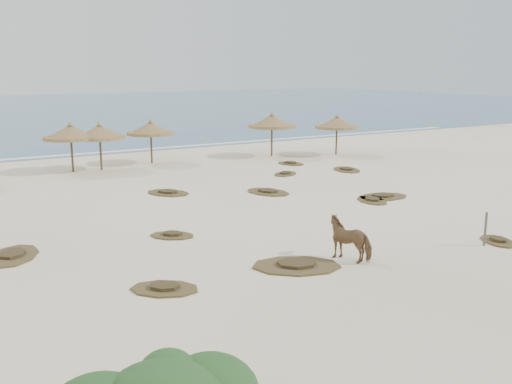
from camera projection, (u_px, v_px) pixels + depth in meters
ground at (310, 250)px, 19.25m from camera, size 160.00×160.00×0.00m
ocean at (3, 110)px, 82.22m from camera, size 200.00×100.00×0.01m
foam_line at (97, 153)px, 41.08m from camera, size 70.00×0.60×0.01m
palapa_2 at (71, 133)px, 33.19m from camera, size 3.89×3.89×2.96m
palapa_3 at (100, 133)px, 33.84m from camera, size 3.93×3.93×2.89m
palapa_4 at (151, 129)px, 36.21m from camera, size 3.19×3.19×2.85m
palapa_5 at (272, 122)px, 39.10m from camera, size 3.54×3.54×3.06m
palapa_6 at (337, 123)px, 39.87m from camera, size 3.26×3.26×2.86m
horse at (351, 239)px, 18.20m from camera, size 1.34×1.77×1.36m
fence_post_far at (485, 229)px, 19.57m from camera, size 0.10×0.10×1.19m
scrub_1 at (13, 255)px, 18.51m from camera, size 2.40×2.81×0.16m
scrub_2 at (172, 235)px, 20.76m from camera, size 1.93×1.87×0.16m
scrub_3 at (268, 192)px, 28.03m from camera, size 2.24×2.75×0.16m
scrub_4 at (372, 200)px, 26.24m from camera, size 1.60×2.08×0.16m
scrub_5 at (347, 169)px, 34.16m from camera, size 2.05×2.57×0.16m
scrub_7 at (285, 174)px, 32.83m from camera, size 2.13×1.93×0.16m
scrub_9 at (296, 265)px, 17.59m from camera, size 3.31×2.92×0.16m
scrub_10 at (291, 163)px, 36.37m from camera, size 1.72×2.19×0.16m
scrub_11 at (164, 288)px, 15.76m from camera, size 2.30×2.16×0.16m
scrub_12 at (498, 241)px, 20.08m from camera, size 1.52×1.84×0.16m
scrub_13 at (168, 193)px, 27.85m from camera, size 2.44×2.71×0.16m
scrub_14 at (383, 196)px, 27.02m from camera, size 2.73×2.03×0.16m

